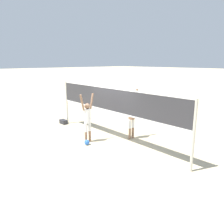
% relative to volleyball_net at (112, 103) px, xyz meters
% --- Properties ---
extents(ground_plane, '(200.00, 200.00, 0.00)m').
position_rel_volleyball_net_xyz_m(ground_plane, '(0.00, 0.00, -1.68)').
color(ground_plane, beige).
extents(volleyball_net, '(7.44, 0.09, 2.31)m').
position_rel_volleyball_net_xyz_m(volleyball_net, '(0.00, 0.00, 0.00)').
color(volleyball_net, beige).
rests_on(volleyball_net, ground_plane).
extents(player_spiker, '(0.28, 0.70, 2.07)m').
position_rel_volleyball_net_xyz_m(player_spiker, '(-0.58, -0.86, -0.59)').
color(player_spiker, '#8C664C').
rests_on(player_spiker, ground_plane).
extents(player_blocker, '(0.28, 0.71, 2.20)m').
position_rel_volleyball_net_xyz_m(player_blocker, '(0.38, 0.81, -0.52)').
color(player_blocker, '#8C664C').
rests_on(player_blocker, ground_plane).
extents(volleyball, '(0.22, 0.22, 0.22)m').
position_rel_volleyball_net_xyz_m(volleyball, '(-0.31, -1.11, -1.57)').
color(volleyball, blue).
rests_on(volleyball, ground_plane).
extents(gear_bag, '(0.47, 0.26, 0.23)m').
position_rel_volleyball_net_xyz_m(gear_bag, '(-3.71, -0.25, -1.56)').
color(gear_bag, '#2D2D33').
rests_on(gear_bag, ground_plane).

